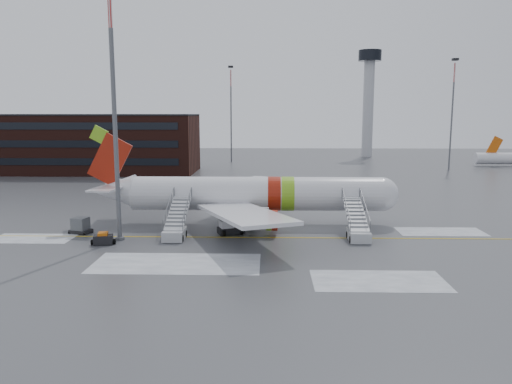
{
  "coord_description": "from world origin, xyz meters",
  "views": [
    {
      "loc": [
        1.72,
        -50.16,
        12.45
      ],
      "look_at": [
        0.32,
        3.29,
        4.0
      ],
      "focal_mm": 35.0,
      "sensor_mm": 36.0,
      "label": 1
    }
  ],
  "objects_px": {
    "airstair_fwd": "(357,228)",
    "pushback_tug": "(229,228)",
    "airstair_aft": "(176,227)",
    "uld_container": "(80,226)",
    "airliner": "(248,194)",
    "baggage_tractor": "(103,239)",
    "light_mast_near": "(114,105)"
  },
  "relations": [
    {
      "from": "light_mast_near",
      "to": "airliner",
      "type": "bearing_deg",
      "value": 31.41
    },
    {
      "from": "uld_container",
      "to": "airliner",
      "type": "bearing_deg",
      "value": 15.73
    },
    {
      "from": "airstair_fwd",
      "to": "airstair_aft",
      "type": "height_order",
      "value": "same"
    },
    {
      "from": "airliner",
      "to": "light_mast_near",
      "type": "height_order",
      "value": "light_mast_near"
    },
    {
      "from": "airliner",
      "to": "airstair_fwd",
      "type": "relative_size",
      "value": 4.55
    },
    {
      "from": "airstair_fwd",
      "to": "uld_container",
      "type": "height_order",
      "value": "airstair_fwd"
    },
    {
      "from": "pushback_tug",
      "to": "baggage_tractor",
      "type": "bearing_deg",
      "value": -159.3
    },
    {
      "from": "airliner",
      "to": "airstair_fwd",
      "type": "height_order",
      "value": "airliner"
    },
    {
      "from": "airstair_aft",
      "to": "airliner",
      "type": "bearing_deg",
      "value": 42.89
    },
    {
      "from": "airstair_aft",
      "to": "light_mast_near",
      "type": "relative_size",
      "value": 0.3
    },
    {
      "from": "pushback_tug",
      "to": "baggage_tractor",
      "type": "height_order",
      "value": "pushback_tug"
    },
    {
      "from": "baggage_tractor",
      "to": "airstair_fwd",
      "type": "bearing_deg",
      "value": 6.6
    },
    {
      "from": "airstair_aft",
      "to": "light_mast_near",
      "type": "height_order",
      "value": "light_mast_near"
    },
    {
      "from": "airstair_aft",
      "to": "uld_container",
      "type": "xyz_separation_m",
      "value": [
        -10.36,
        1.64,
        -0.29
      ]
    },
    {
      "from": "airstair_fwd",
      "to": "pushback_tug",
      "type": "relative_size",
      "value": 2.59
    },
    {
      "from": "baggage_tractor",
      "to": "airstair_aft",
      "type": "bearing_deg",
      "value": 23.84
    },
    {
      "from": "airliner",
      "to": "pushback_tug",
      "type": "xyz_separation_m",
      "value": [
        -1.77,
        -4.96,
        -2.75
      ]
    },
    {
      "from": "airstair_aft",
      "to": "pushback_tug",
      "type": "bearing_deg",
      "value": 16.65
    },
    {
      "from": "airstair_aft",
      "to": "light_mast_near",
      "type": "distance_m",
      "value": 13.38
    },
    {
      "from": "pushback_tug",
      "to": "uld_container",
      "type": "distance_m",
      "value": 15.63
    },
    {
      "from": "airstair_fwd",
      "to": "uld_container",
      "type": "relative_size",
      "value": 3.27
    },
    {
      "from": "airstair_fwd",
      "to": "uld_container",
      "type": "distance_m",
      "value": 28.67
    },
    {
      "from": "airliner",
      "to": "baggage_tractor",
      "type": "xyz_separation_m",
      "value": [
        -13.51,
        -9.4,
        -2.91
      ]
    },
    {
      "from": "light_mast_near",
      "to": "uld_container",
      "type": "bearing_deg",
      "value": 151.34
    },
    {
      "from": "uld_container",
      "to": "airstair_aft",
      "type": "bearing_deg",
      "value": -8.97
    },
    {
      "from": "airliner",
      "to": "pushback_tug",
      "type": "bearing_deg",
      "value": -109.62
    },
    {
      "from": "airliner",
      "to": "pushback_tug",
      "type": "relative_size",
      "value": 11.78
    },
    {
      "from": "baggage_tractor",
      "to": "uld_container",
      "type": "bearing_deg",
      "value": 130.83
    },
    {
      "from": "airliner",
      "to": "uld_container",
      "type": "distance_m",
      "value": 18.27
    },
    {
      "from": "airstair_fwd",
      "to": "airstair_aft",
      "type": "relative_size",
      "value": 1.0
    },
    {
      "from": "airstair_aft",
      "to": "baggage_tractor",
      "type": "distance_m",
      "value": 7.1
    },
    {
      "from": "airstair_aft",
      "to": "baggage_tractor",
      "type": "bearing_deg",
      "value": -156.16
    }
  ]
}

